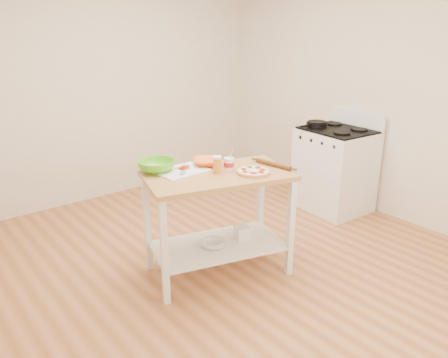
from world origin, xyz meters
name	(u,v)px	position (x,y,z in m)	size (l,w,h in m)	color
room_shell	(236,113)	(0.00, 0.00, 1.35)	(4.04, 4.54, 2.74)	#B77443
prep_island	(218,202)	(-0.23, -0.06, 0.65)	(1.30, 0.94, 0.90)	tan
gas_stove	(334,169)	(1.67, 0.21, 0.47)	(0.70, 0.80, 1.11)	white
skillet	(317,124)	(1.57, 0.43, 0.98)	(0.38, 0.24, 0.03)	black
pizza	(253,172)	(-0.02, -0.24, 0.92)	(0.27, 0.27, 0.04)	#E1A260
cutting_board	(181,171)	(-0.44, 0.16, 0.91)	(0.41, 0.31, 0.04)	white
spatula	(184,172)	(-0.46, 0.10, 0.92)	(0.13, 0.11, 0.01)	teal
knife	(163,170)	(-0.56, 0.25, 0.92)	(0.26, 0.10, 0.01)	silver
orange_bowl	(207,162)	(-0.18, 0.16, 0.93)	(0.24, 0.24, 0.06)	orange
green_bowl	(156,166)	(-0.59, 0.29, 0.95)	(0.30, 0.30, 0.09)	#56BC1F
beer_pint	(217,165)	(-0.23, -0.06, 0.97)	(0.07, 0.07, 0.14)	orange
yogurt_tub	(229,164)	(-0.12, -0.06, 0.95)	(0.09, 0.09, 0.19)	white
rolling_pin	(273,164)	(0.24, -0.22, 0.92)	(0.04, 0.04, 0.35)	brown
shelf_glass_bowl	(213,244)	(-0.30, -0.08, 0.29)	(0.20, 0.20, 0.06)	silver
shelf_bin	(242,233)	(-0.01, -0.11, 0.32)	(0.12, 0.12, 0.12)	white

